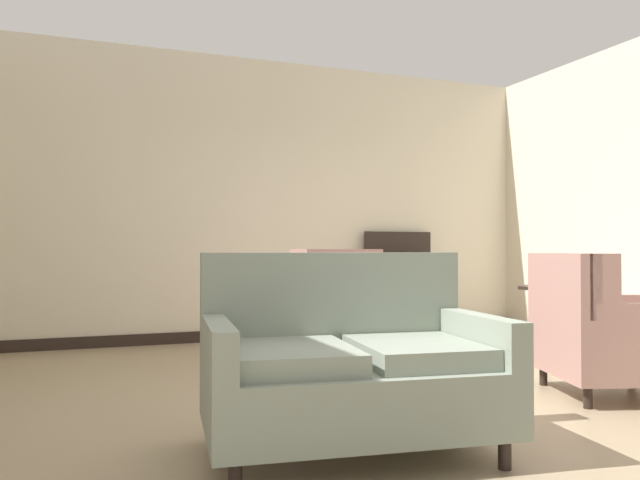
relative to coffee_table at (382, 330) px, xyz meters
The scene contains 10 objects.
ground 0.53m from the coffee_table, 64.29° to the right, with size 8.95×8.95×0.00m, color #9E896B.
wall_back 3.13m from the coffee_table, 87.59° to the left, with size 6.56×0.08×3.14m, color beige.
baseboard_back 2.89m from the coffee_table, 87.55° to the left, with size 6.40×0.03×0.12m, color black.
coffee_table is the anchor object (origin of this frame).
porcelain_vase 0.22m from the coffee_table, 39.94° to the right, with size 0.18×0.18×0.33m.
settee 1.26m from the coffee_table, 124.20° to the right, with size 1.52×1.05×0.98m.
armchair_beside_settee 1.16m from the coffee_table, 90.30° to the left, with size 0.96×1.07×1.00m.
armchair_back_corner 1.49m from the coffee_table, 22.98° to the right, with size 1.05×1.05×0.97m.
side_table 1.98m from the coffee_table, 16.01° to the left, with size 0.49×0.49×0.68m.
sideboard 3.09m from the coffee_table, 58.11° to the left, with size 0.88×0.41×1.22m.
Camera 1 is at (-2.09, -3.64, 0.99)m, focal length 35.08 mm.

